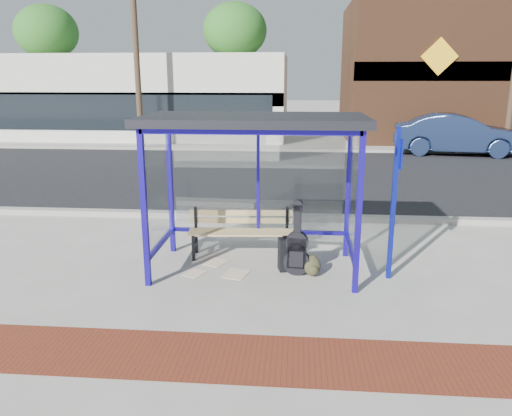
# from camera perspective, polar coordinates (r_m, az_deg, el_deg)

# --- Properties ---
(ground) EXTENTS (120.00, 120.00, 0.00)m
(ground) POSITION_cam_1_polar(r_m,az_deg,el_deg) (8.01, -0.19, -7.01)
(ground) COLOR #B2ADA0
(ground) RESTS_ON ground
(brick_paver_strip) EXTENTS (60.00, 1.00, 0.01)m
(brick_paver_strip) POSITION_cam_1_polar(r_m,az_deg,el_deg) (5.69, -2.56, -16.67)
(brick_paver_strip) COLOR maroon
(brick_paver_strip) RESTS_ON ground
(curb_near) EXTENTS (60.00, 0.25, 0.12)m
(curb_near) POSITION_cam_1_polar(r_m,az_deg,el_deg) (10.73, 1.14, -0.98)
(curb_near) COLOR gray
(curb_near) RESTS_ON ground
(street_asphalt) EXTENTS (60.00, 10.00, 0.00)m
(street_asphalt) POSITION_cam_1_polar(r_m,az_deg,el_deg) (15.71, 2.33, 3.85)
(street_asphalt) COLOR black
(street_asphalt) RESTS_ON ground
(curb_far) EXTENTS (60.00, 0.25, 0.12)m
(curb_far) POSITION_cam_1_polar(r_m,az_deg,el_deg) (20.73, 2.96, 6.66)
(curb_far) COLOR gray
(curb_far) RESTS_ON ground
(far_sidewalk) EXTENTS (60.00, 4.00, 0.01)m
(far_sidewalk) POSITION_cam_1_polar(r_m,az_deg,el_deg) (22.62, 3.12, 7.19)
(far_sidewalk) COLOR #B2ADA0
(far_sidewalk) RESTS_ON ground
(bus_shelter) EXTENTS (3.30, 1.80, 2.42)m
(bus_shelter) POSITION_cam_1_polar(r_m,az_deg,el_deg) (7.56, -0.16, 7.93)
(bus_shelter) COLOR #1B0E9D
(bus_shelter) RESTS_ON ground
(storefront_white) EXTENTS (18.00, 6.04, 4.00)m
(storefront_white) POSITION_cam_1_polar(r_m,az_deg,el_deg) (27.18, -16.39, 12.12)
(storefront_white) COLOR silver
(storefront_white) RESTS_ON ground
(storefront_brown) EXTENTS (10.00, 7.08, 6.40)m
(storefront_brown) POSITION_cam_1_polar(r_m,az_deg,el_deg) (26.93, 21.31, 14.27)
(storefront_brown) COLOR #59331E
(storefront_brown) RESTS_ON ground
(tree_left) EXTENTS (3.60, 3.60, 7.03)m
(tree_left) POSITION_cam_1_polar(r_m,az_deg,el_deg) (32.95, -22.81, 17.98)
(tree_left) COLOR #4C3826
(tree_left) RESTS_ON ground
(tree_mid) EXTENTS (3.60, 3.60, 7.03)m
(tree_mid) POSITION_cam_1_polar(r_m,az_deg,el_deg) (29.74, -2.43, 19.52)
(tree_mid) COLOR #4C3826
(tree_mid) RESTS_ON ground
(utility_pole_west) EXTENTS (1.60, 0.24, 8.00)m
(utility_pole_west) POSITION_cam_1_polar(r_m,az_deg,el_deg) (21.88, -13.55, 17.34)
(utility_pole_west) COLOR #4C3826
(utility_pole_west) RESTS_ON ground
(bench) EXTENTS (1.79, 0.54, 0.83)m
(bench) POSITION_cam_1_polar(r_m,az_deg,el_deg) (8.45, -1.72, -2.45)
(bench) COLOR black
(bench) RESTS_ON ground
(guitar_bag) EXTENTS (0.42, 0.15, 1.12)m
(guitar_bag) POSITION_cam_1_polar(r_m,az_deg,el_deg) (7.69, 4.70, -4.73)
(guitar_bag) COLOR black
(guitar_bag) RESTS_ON ground
(suitcase) EXTENTS (0.37, 0.28, 0.58)m
(suitcase) POSITION_cam_1_polar(r_m,az_deg,el_deg) (7.89, 3.81, -5.31)
(suitcase) COLOR black
(suitcase) RESTS_ON ground
(backpack) EXTENTS (0.30, 0.28, 0.32)m
(backpack) POSITION_cam_1_polar(r_m,az_deg,el_deg) (7.76, 6.47, -6.64)
(backpack) COLOR #2E2E19
(backpack) RESTS_ON ground
(sign_post) EXTENTS (0.09, 0.29, 2.29)m
(sign_post) POSITION_cam_1_polar(r_m,az_deg,el_deg) (7.56, 15.55, 1.34)
(sign_post) COLOR #0D1896
(sign_post) RESTS_ON ground
(newspaper_a) EXTENTS (0.38, 0.41, 0.01)m
(newspaper_a) POSITION_cam_1_polar(r_m,az_deg,el_deg) (7.90, -7.04, -7.43)
(newspaper_a) COLOR white
(newspaper_a) RESTS_ON ground
(newspaper_b) EXTENTS (0.44, 0.50, 0.01)m
(newspaper_b) POSITION_cam_1_polar(r_m,az_deg,el_deg) (7.82, -2.32, -7.55)
(newspaper_b) COLOR white
(newspaper_b) RESTS_ON ground
(newspaper_c) EXTENTS (0.42, 0.46, 0.01)m
(newspaper_c) POSITION_cam_1_polar(r_m,az_deg,el_deg) (8.31, -4.62, -6.22)
(newspaper_c) COLOR white
(newspaper_c) RESTS_ON ground
(parked_car) EXTENTS (4.99, 2.32, 1.58)m
(parked_car) POSITION_cam_1_polar(r_m,az_deg,el_deg) (21.19, 22.04, 7.79)
(parked_car) COLOR #192748
(parked_car) RESTS_ON ground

